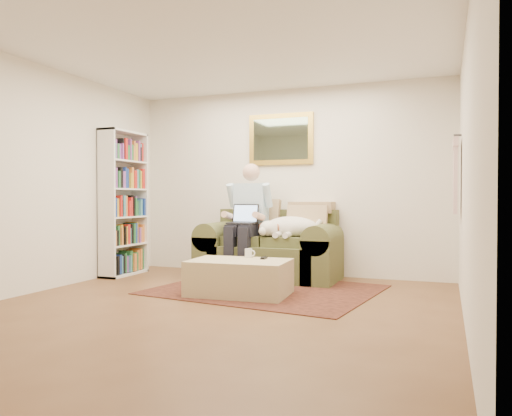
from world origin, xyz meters
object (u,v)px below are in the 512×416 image
Objects in this scene: laptop at (244,218)px; bookshelf at (124,203)px; ottoman at (239,278)px; coffee_mug at (248,253)px; sleeping_dog at (291,227)px; seated_man at (246,221)px; sofa at (270,255)px.

laptop is 0.18× the size of bookshelf.
ottoman is (0.34, -0.96, -0.61)m from laptop.
laptop is 3.54× the size of coffee_mug.
ottoman is 0.54× the size of bookshelf.
laptop is 0.47× the size of sleeping_dog.
seated_man is 0.77× the size of bookshelf.
sofa is 18.25× the size of coffee_mug.
seated_man is at bearing 108.41° from ottoman.
ottoman is 10.72× the size of coffee_mug.
sofa is at bearing 93.37° from ottoman.
sleeping_dog is at bearing 7.13° from seated_man.
seated_man is (-0.27, -0.17, 0.45)m from sofa.
sleeping_dog is at bearing 76.99° from ottoman.
sofa is 1.19× the size of seated_man.
sofa is at bearing 11.39° from bookshelf.
ottoman is at bearing -20.94° from bookshelf.
bookshelf is (-1.74, -0.24, 0.23)m from seated_man.
sleeping_dog is (0.60, 0.08, -0.07)m from seated_man.
bookshelf is (-2.01, -0.41, 0.69)m from sofa.
sofa is 2.43× the size of sleeping_dog.
laptop is at bearing 109.66° from ottoman.
sleeping_dog is 0.92m from coffee_mug.
bookshelf reaches higher than sofa.
sleeping_dog is at bearing 73.21° from coffee_mug.
sleeping_dog is at bearing -15.74° from sofa.
seated_man is 4.33× the size of laptop.
ottoman is at bearing -103.01° from sleeping_dog.
sleeping_dog is 1.25m from ottoman.
bookshelf reaches higher than laptop.
coffee_mug is at bearing -65.81° from seated_man.
sleeping_dog is at bearing 13.64° from laptop.
sofa is at bearing 164.26° from sleeping_dog.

